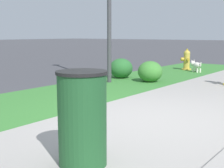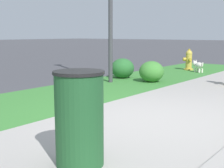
% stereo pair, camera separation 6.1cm
% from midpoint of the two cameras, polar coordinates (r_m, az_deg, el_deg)
% --- Properties ---
extents(ground_plane, '(120.00, 120.00, 0.00)m').
position_cam_midpoint_polar(ground_plane, '(4.60, 7.30, -6.67)').
color(ground_plane, '#424247').
extents(sidewalk_pavement, '(18.00, 2.55, 0.01)m').
position_cam_midpoint_polar(sidewalk_pavement, '(4.60, 7.30, -6.61)').
color(sidewalk_pavement, '#9E9993').
rests_on(sidewalk_pavement, ground).
extents(grass_verge, '(18.00, 2.31, 0.01)m').
position_cam_midpoint_polar(grass_verge, '(6.15, -12.66, -2.75)').
color(grass_verge, '#387A33').
rests_on(grass_verge, ground).
extents(fire_hydrant_near_corner, '(0.36, 0.36, 0.74)m').
position_cam_midpoint_polar(fire_hydrant_near_corner, '(11.22, 13.33, 4.31)').
color(fire_hydrant_near_corner, gold).
rests_on(fire_hydrant_near_corner, ground).
extents(small_white_dog, '(0.39, 0.48, 0.40)m').
position_cam_midpoint_polar(small_white_dog, '(10.64, 14.96, 3.34)').
color(small_white_dog, silver).
rests_on(small_white_dog, ground).
extents(trash_bin, '(0.48, 0.48, 0.91)m').
position_cam_midpoint_polar(trash_bin, '(2.96, -6.04, -6.36)').
color(trash_bin, '#1E5128').
rests_on(trash_bin, ground).
extents(shrub_bush_far_verge, '(0.66, 0.66, 0.56)m').
position_cam_midpoint_polar(shrub_bush_far_verge, '(8.89, 1.46, 2.89)').
color(shrub_bush_far_verge, '#28662D').
rests_on(shrub_bush_far_verge, ground).
extents(shrub_bush_near_lamp, '(0.65, 0.65, 0.55)m').
position_cam_midpoint_polar(shrub_bush_near_lamp, '(8.22, 6.78, 2.28)').
color(shrub_bush_near_lamp, '#3D7F33').
rests_on(shrub_bush_near_lamp, ground).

